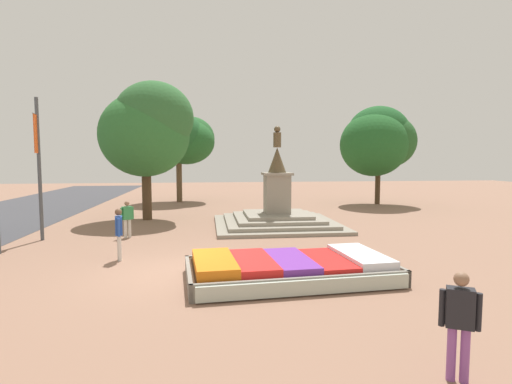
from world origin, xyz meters
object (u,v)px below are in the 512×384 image
object	(u,v)px
statue_monument	(277,213)
pedestrian_near_planter	(119,231)
flower_planter	(289,269)
banner_pole	(39,165)
pedestrian_with_handbag	(460,319)
pedestrian_crossing_plaza	(127,217)

from	to	relation	value
statue_monument	pedestrian_near_planter	world-z (taller)	statue_monument
flower_planter	statue_monument	distance (m)	8.72
statue_monument	banner_pole	xyz separation A→B (m)	(-10.02, -2.29, 2.37)
pedestrian_with_handbag	flower_planter	bearing A→B (deg)	105.69
pedestrian_with_handbag	banner_pole	bearing A→B (deg)	131.71
flower_planter	pedestrian_crossing_plaza	size ratio (longest dim) A/B	3.77
statue_monument	pedestrian_near_planter	size ratio (longest dim) A/B	3.54
banner_pole	pedestrian_near_planter	xyz separation A→B (m)	(3.80, -3.68, -2.05)
pedestrian_with_handbag	pedestrian_crossing_plaza	bearing A→B (deg)	120.82
banner_pole	pedestrian_near_planter	bearing A→B (deg)	-44.05
flower_planter	pedestrian_near_planter	distance (m)	5.74
statue_monument	flower_planter	bearing A→B (deg)	-97.81
pedestrian_crossing_plaza	flower_planter	bearing A→B (deg)	-49.61
flower_planter	pedestrian_near_planter	size ratio (longest dim) A/B	3.43
pedestrian_near_planter	statue_monument	bearing A→B (deg)	43.80
flower_planter	pedestrian_near_planter	bearing A→B (deg)	152.11
flower_planter	pedestrian_near_planter	world-z (taller)	pedestrian_near_planter
pedestrian_crossing_plaza	statue_monument	bearing A→B (deg)	17.82
pedestrian_near_planter	pedestrian_crossing_plaza	world-z (taller)	pedestrian_near_planter
banner_pole	pedestrian_with_handbag	size ratio (longest dim) A/B	3.44
pedestrian_with_handbag	pedestrian_near_planter	world-z (taller)	pedestrian_near_planter
statue_monument	banner_pole	distance (m)	10.55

